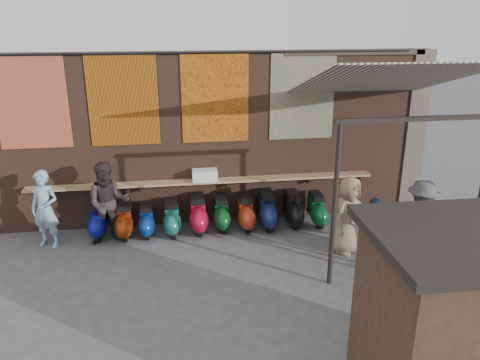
{
  "coord_description": "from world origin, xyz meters",
  "views": [
    {
      "loc": [
        -0.64,
        -7.9,
        4.73
      ],
      "look_at": [
        0.67,
        1.2,
        1.49
      ],
      "focal_mm": 35.0,
      "sensor_mm": 36.0,
      "label": 1
    }
  ],
  "objects": [
    {
      "name": "ground",
      "position": [
        0.0,
        0.0,
        0.0
      ],
      "size": [
        70.0,
        70.0,
        0.0
      ],
      "primitive_type": "plane",
      "color": "#474749",
      "rests_on": "ground"
    },
    {
      "name": "brick_wall",
      "position": [
        0.0,
        2.7,
        2.0
      ],
      "size": [
        10.0,
        0.4,
        4.0
      ],
      "primitive_type": "cube",
      "color": "brown",
      "rests_on": "ground"
    },
    {
      "name": "pier_right",
      "position": [
        5.2,
        2.7,
        2.0
      ],
      "size": [
        0.5,
        0.5,
        4.0
      ],
      "primitive_type": "cube",
      "color": "#4C4238",
      "rests_on": "ground"
    },
    {
      "name": "eating_counter",
      "position": [
        0.0,
        2.33,
        1.1
      ],
      "size": [
        8.0,
        0.32,
        0.05
      ],
      "primitive_type": "cube",
      "color": "#9E7A51",
      "rests_on": "brick_wall"
    },
    {
      "name": "shelf_box",
      "position": [
        0.01,
        2.3,
        1.26
      ],
      "size": [
        0.57,
        0.31,
        0.27
      ],
      "primitive_type": "cube",
      "color": "white",
      "rests_on": "eating_counter"
    },
    {
      "name": "tapestry_redgold",
      "position": [
        -3.6,
        2.48,
        3.0
      ],
      "size": [
        1.5,
        0.02,
        2.0
      ],
      "primitive_type": "cube",
      "color": "maroon",
      "rests_on": "brick_wall"
    },
    {
      "name": "tapestry_sun",
      "position": [
        -1.7,
        2.48,
        3.0
      ],
      "size": [
        1.5,
        0.02,
        2.0
      ],
      "primitive_type": "cube",
      "color": "orange",
      "rests_on": "brick_wall"
    },
    {
      "name": "tapestry_orange",
      "position": [
        0.3,
        2.48,
        3.0
      ],
      "size": [
        1.5,
        0.02,
        2.0
      ],
      "primitive_type": "cube",
      "color": "#B45C16",
      "rests_on": "brick_wall"
    },
    {
      "name": "tapestry_multi",
      "position": [
        2.3,
        2.48,
        3.0
      ],
      "size": [
        1.5,
        0.02,
        2.0
      ],
      "primitive_type": "cube",
      "color": "navy",
      "rests_on": "brick_wall"
    },
    {
      "name": "hang_rail",
      "position": [
        0.0,
        2.47,
        3.98
      ],
      "size": [
        9.5,
        0.06,
        0.06
      ],
      "primitive_type": "cylinder",
      "rotation": [
        0.0,
        1.57,
        0.0
      ],
      "color": "black",
      "rests_on": "brick_wall"
    },
    {
      "name": "scooter_stool_0",
      "position": [
        -2.42,
        2.05,
        0.41
      ],
      "size": [
        0.39,
        0.86,
        0.82
      ],
      "primitive_type": null,
      "color": "navy",
      "rests_on": "ground"
    },
    {
      "name": "scooter_stool_1",
      "position": [
        -1.83,
        1.96,
        0.39
      ],
      "size": [
        0.37,
        0.83,
        0.79
      ],
      "primitive_type": null,
      "color": "maroon",
      "rests_on": "ground"
    },
    {
      "name": "scooter_stool_2",
      "position": [
        -1.35,
        1.96,
        0.36
      ],
      "size": [
        0.34,
        0.76,
        0.72
      ],
      "primitive_type": null,
      "color": "navy",
      "rests_on": "ground"
    },
    {
      "name": "scooter_stool_3",
      "position": [
        -0.78,
        1.96,
        0.39
      ],
      "size": [
        0.37,
        0.82,
        0.77
      ],
      "primitive_type": null,
      "color": "#1A6A5B",
      "rests_on": "ground"
    },
    {
      "name": "scooter_stool_4",
      "position": [
        -0.18,
        2.01,
        0.42
      ],
      "size": [
        0.4,
        0.88,
        0.84
      ],
      "primitive_type": null,
      "color": "#B40D2C",
      "rests_on": "ground"
    },
    {
      "name": "scooter_stool_5",
      "position": [
        0.36,
        2.05,
        0.39
      ],
      "size": [
        0.37,
        0.82,
        0.77
      ],
      "primitive_type": null,
      "color": "#0E461E",
      "rests_on": "ground"
    },
    {
      "name": "scooter_stool_6",
      "position": [
        0.92,
        2.0,
        0.4
      ],
      "size": [
        0.38,
        0.84,
        0.8
      ],
      "primitive_type": null,
      "color": "#A73016",
      "rests_on": "ground"
    },
    {
      "name": "scooter_stool_7",
      "position": [
        1.43,
        2.01,
        0.42
      ],
      "size": [
        0.4,
        0.89,
        0.85
      ],
      "primitive_type": null,
      "color": "#161C53",
      "rests_on": "ground"
    },
    {
      "name": "scooter_stool_8",
      "position": [
        2.06,
        2.04,
        0.4
      ],
      "size": [
        0.38,
        0.83,
        0.79
      ],
      "primitive_type": null,
      "color": "black",
      "rests_on": "ground"
    },
    {
      "name": "scooter_stool_9",
      "position": [
        2.63,
        1.97,
        0.38
      ],
      "size": [
        0.36,
        0.8,
        0.76
      ],
      "primitive_type": null,
      "color": "#0B5025",
      "rests_on": "ground"
    },
    {
      "name": "diner_left",
      "position": [
        -3.43,
        1.74,
        0.85
      ],
      "size": [
        0.73,
        0.6,
        1.7
      ],
      "primitive_type": "imported",
      "rotation": [
        0.0,
        0.0,
        -0.36
      ],
      "color": "#86A6C3",
      "rests_on": "ground"
    },
    {
      "name": "diner_right",
      "position": [
        -2.11,
        1.71,
        0.92
      ],
      "size": [
        0.99,
        0.82,
        1.85
      ],
      "primitive_type": "imported",
      "rotation": [
        0.0,
        0.0,
        0.15
      ],
      "color": "#2F2427",
      "rests_on": "ground"
    },
    {
      "name": "shopper_navy",
      "position": [
        3.07,
        -0.18,
        0.75
      ],
      "size": [
        0.91,
        0.84,
        1.49
      ],
      "primitive_type": "imported",
      "rotation": [
        0.0,
        0.0,
        3.84
      ],
      "color": "#172034",
      "rests_on": "ground"
    },
    {
      "name": "shopper_grey",
      "position": [
        4.14,
        0.02,
        0.86
      ],
      "size": [
        1.19,
        0.8,
        1.72
      ],
      "primitive_type": "imported",
      "rotation": [
        0.0,
        0.0,
        2.99
      ],
      "color": "#4E4F52",
      "rests_on": "ground"
    },
    {
      "name": "shopper_tan",
      "position": [
        2.83,
        0.56,
        0.83
      ],
      "size": [
        0.97,
        0.92,
        1.67
      ],
      "primitive_type": "imported",
      "rotation": [
        0.0,
        0.0,
        0.67
      ],
      "color": "#8B7258",
      "rests_on": "ground"
    },
    {
      "name": "market_stall",
      "position": [
        2.68,
        -3.63,
        1.18
      ],
      "size": [
        2.21,
        1.68,
        2.35
      ],
      "primitive_type": "cube",
      "rotation": [
        0.0,
        0.0,
        -0.02
      ],
      "color": "black",
      "rests_on": "ground"
    },
    {
      "name": "stall_roof",
      "position": [
        2.68,
        -3.63,
        2.41
      ],
      "size": [
        2.47,
        1.93,
        0.12
      ],
      "primitive_type": "cube",
      "rotation": [
        0.0,
        0.0,
        -0.02
      ],
      "color": "black",
      "rests_on": "market_stall"
    },
    {
      "name": "stall_sign",
      "position": [
        2.7,
        -2.79,
        1.71
      ],
      "size": [
        1.2,
        0.07,
        0.5
      ],
      "primitive_type": "cube",
      "rotation": [
        0.0,
        0.0,
        -0.02
      ],
      "color": "gold",
      "rests_on": "market_stall"
    },
    {
      "name": "stall_shelf",
      "position": [
        2.7,
        -2.79,
        0.86
      ],
      "size": [
        1.8,
        0.14,
        0.06
      ],
      "primitive_type": "cube",
      "rotation": [
        0.0,
        0.0,
        -0.02
      ],
      "color": "#473321",
      "rests_on": "market_stall"
    },
    {
      "name": "awning_canvas",
      "position": [
        3.5,
        0.9,
        3.55
      ],
      "size": [
        3.2,
        3.28,
        0.97
      ],
      "primitive_type": "cube",
      "rotation": [
        -0.28,
        0.0,
        0.0
      ],
      "color": "beige",
      "rests_on": "brick_wall"
    },
    {
      "name": "awning_ledger",
      "position": [
        3.5,
        2.49,
        3.95
      ],
      "size": [
        3.3,
        0.08,
        0.12
      ],
      "primitive_type": "cube",
      "color": "#33261C",
      "rests_on": "brick_wall"
    },
    {
      "name": "awning_header",
      "position": [
        3.5,
        -0.6,
        3.08
      ],
      "size": [
        3.0,
        0.08,
        0.08
      ],
      "primitive_type": "cube",
      "color": "black",
      "rests_on": "awning_post_left"
    },
    {
      "name": "awning_post_left",
      "position": [
        2.1,
        -0.6,
        1.55
      ],
      "size": [
        0.09,
        0.09,
        3.1
      ],
      "primitive_type": "cylinder",
      "color": "black",
      "rests_on": "ground"
    },
    {
      "name": "awning_post_right",
      "position": [
        4.9,
        -0.6,
        1.55
      ],
      "size": [
        0.09,
        0.09,
        3.1
      ],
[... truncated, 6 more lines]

